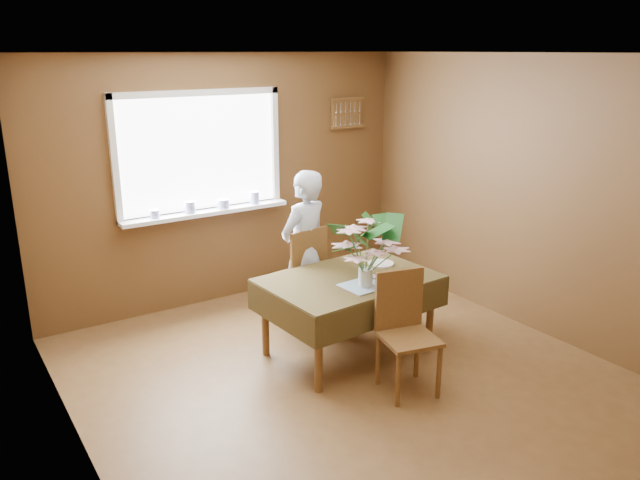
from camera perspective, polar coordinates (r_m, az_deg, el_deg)
floor at (r=5.04m, az=3.52°, el=-13.06°), size 4.50×4.50×0.00m
ceiling at (r=4.36m, az=4.14°, el=16.67°), size 4.50×4.50×0.00m
wall_back at (r=6.43m, az=-8.37°, el=5.42°), size 4.00×0.00×4.00m
wall_left at (r=3.76m, az=-21.47°, el=-4.05°), size 0.00×4.50×4.50m
wall_right at (r=5.93m, az=19.47°, el=3.65°), size 0.00×4.50×4.50m
window_assembly at (r=6.25m, az=-10.66°, el=6.01°), size 1.72×0.20×1.22m
spoon_rack at (r=7.04m, az=2.49°, el=11.52°), size 0.44×0.05×0.33m
dining_table at (r=5.29m, az=2.69°, el=-4.27°), size 1.48×1.05×0.69m
chair_far at (r=5.82m, az=-1.67°, el=-3.02°), size 0.47×0.47×0.97m
chair_near at (r=4.83m, az=7.73°, el=-7.82°), size 0.48×0.48×0.93m
seated_woman at (r=5.72m, az=-1.44°, el=-1.01°), size 0.63×0.50×1.50m
flower_bouquet at (r=4.96m, az=4.25°, el=-0.59°), size 0.61×0.61×0.52m
side_plate at (r=5.59m, az=5.57°, el=-2.16°), size 0.28×0.28×0.01m
table_knife at (r=5.22m, az=4.93°, el=-3.54°), size 0.07×0.23×0.00m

